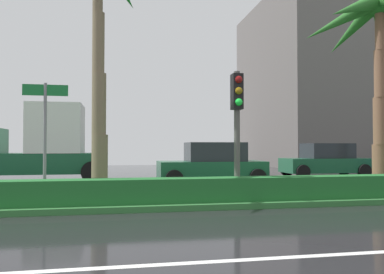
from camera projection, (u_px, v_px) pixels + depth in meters
The scene contains 11 objects.
ground_plane at pixel (105, 199), 11.71m from camera, with size 90.00×42.00×0.10m, color black.
near_lane_divider_stripe at pixel (87, 269), 4.84m from camera, with size 81.00×0.14×0.01m, color white.
median_strip at pixel (104, 199), 10.74m from camera, with size 85.50×4.00×0.15m, color #2D6B33.
median_hedge at pixel (102, 192), 9.37m from camera, with size 76.50×0.70×0.60m.
palm_tree_centre at pixel (379, 25), 11.93m from camera, with size 4.54×4.73×6.39m.
traffic_signal_median_right at pixel (237, 111), 10.35m from camera, with size 0.28×0.43×3.42m.
street_name_sign at pixel (45, 125), 9.70m from camera, with size 1.10×0.08×3.00m.
box_truck_lead at pixel (34, 147), 17.25m from camera, with size 6.40×2.64×3.46m.
car_in_traffic_second at pixel (212, 164), 15.68m from camera, with size 4.30×2.02×1.72m.
car_in_traffic_third at pixel (325, 161), 19.78m from camera, with size 4.30×2.02×1.72m.
building_far_right at pixel (375, 87), 33.68m from camera, with size 21.03×13.12×13.61m.
Camera 1 is at (0.37, -3.05, 1.54)m, focal length 36.11 mm.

